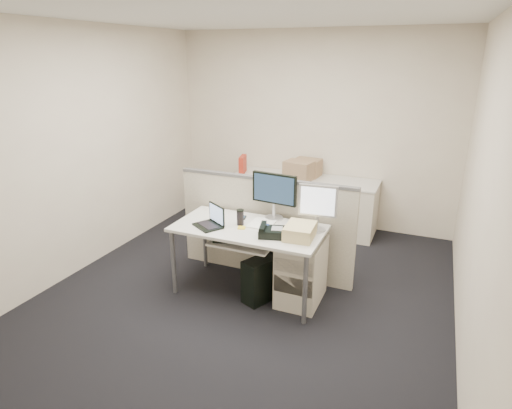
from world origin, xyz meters
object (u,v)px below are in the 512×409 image
at_px(monitor_main, 274,196).
at_px(desk_phone, 272,232).
at_px(desk, 249,233).
at_px(laptop, 208,217).

bearing_deg(monitor_main, desk_phone, -64.95).
height_order(desk, desk_phone, desk_phone).
distance_m(desk, desk_phone, 0.34).
bearing_deg(desk_phone, desk, 142.62).
xyz_separation_m(desk, laptop, (-0.38, -0.15, 0.17)).
bearing_deg(laptop, desk, 54.20).
bearing_deg(laptop, monitor_main, 73.93).
bearing_deg(laptop, desk_phone, 34.47).
relative_size(monitor_main, laptop, 1.73).
bearing_deg(monitor_main, laptop, -131.62).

